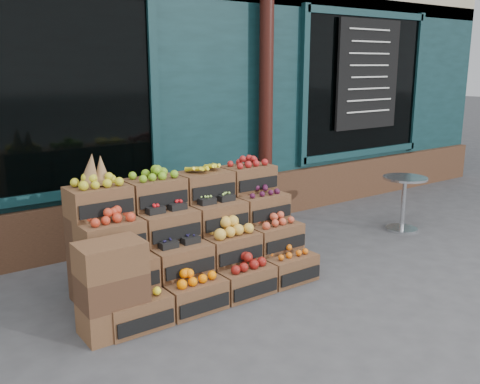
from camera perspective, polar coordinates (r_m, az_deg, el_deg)
ground at (r=5.06m, az=6.63°, el=-10.60°), size 60.00×60.00×0.00m
shop_facade at (r=9.06m, az=-16.19°, el=15.13°), size 12.00×6.24×4.80m
crate_display at (r=5.05m, az=-5.10°, el=-5.58°), size 2.13×1.04×1.33m
spare_crates at (r=4.30m, az=-13.49°, el=-9.96°), size 0.50×0.35×0.75m
bistro_table at (r=7.02m, az=17.07°, el=-0.53°), size 0.55×0.55×0.69m
shopkeeper at (r=6.41m, az=-22.06°, el=3.01°), size 0.78×0.57×2.00m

